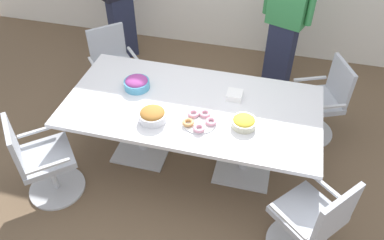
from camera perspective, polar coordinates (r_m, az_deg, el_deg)
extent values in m
cube|color=brown|center=(4.12, 0.00, -5.75)|extent=(10.00, 10.00, 0.01)
cube|color=silver|center=(3.61, 0.00, 2.13)|extent=(2.40, 1.20, 0.04)
cube|color=silver|center=(4.23, -7.24, -4.17)|extent=(0.56, 0.56, 0.02)
cylinder|color=silver|center=(3.99, -7.67, -0.61)|extent=(0.09, 0.09, 0.69)
cube|color=silver|center=(4.05, 7.61, -6.99)|extent=(0.56, 0.56, 0.02)
cylinder|color=silver|center=(3.79, 8.09, -3.43)|extent=(0.09, 0.09, 0.69)
cylinder|color=silver|center=(4.94, -10.70, 3.27)|extent=(0.76, 0.76, 0.02)
cylinder|color=silver|center=(4.81, -11.02, 5.27)|extent=(0.05, 0.05, 0.41)
cube|color=#ADB2BC|center=(4.68, -11.39, 7.55)|extent=(0.65, 0.65, 0.06)
cube|color=#ADB2BC|center=(4.73, -12.62, 11.20)|extent=(0.35, 0.32, 0.42)
cube|color=silver|center=(4.67, -8.73, 9.62)|extent=(0.27, 0.29, 0.02)
cube|color=silver|center=(4.57, -14.49, 7.90)|extent=(0.27, 0.29, 0.02)
cylinder|color=silver|center=(4.07, -19.43, -9.49)|extent=(0.76, 0.76, 0.02)
cylinder|color=silver|center=(3.91, -20.13, -7.50)|extent=(0.05, 0.05, 0.41)
cube|color=#ADB2BC|center=(3.75, -20.95, -5.17)|extent=(0.65, 0.65, 0.06)
cube|color=#ADB2BC|center=(3.60, -25.07, -3.53)|extent=(0.32, 0.36, 0.42)
cube|color=silver|center=(3.85, -22.04, -1.51)|extent=(0.30, 0.26, 0.02)
cube|color=silver|center=(3.49, -20.70, -6.49)|extent=(0.30, 0.26, 0.02)
cylinder|color=silver|center=(3.44, 16.04, -15.55)|extent=(0.05, 0.05, 0.41)
cube|color=#ADB2BC|center=(3.25, 16.82, -13.32)|extent=(0.65, 0.65, 0.06)
cube|color=#ADB2BC|center=(3.01, 20.73, -13.16)|extent=(0.31, 0.36, 0.42)
cube|color=silver|center=(3.03, 14.13, -14.43)|extent=(0.30, 0.26, 0.02)
cube|color=silver|center=(3.30, 20.07, -9.86)|extent=(0.30, 0.26, 0.02)
cylinder|color=silver|center=(4.59, 16.92, -1.62)|extent=(0.71, 0.71, 0.02)
cylinder|color=silver|center=(4.45, 17.46, 0.39)|extent=(0.05, 0.05, 0.41)
cube|color=#ADB2BC|center=(4.31, 18.08, 2.71)|extent=(0.60, 0.60, 0.06)
cube|color=#ADB2BC|center=(4.26, 21.32, 5.43)|extent=(0.21, 0.42, 0.42)
cube|color=silver|center=(4.07, 19.72, 1.84)|extent=(0.35, 0.17, 0.02)
cube|color=silver|center=(4.41, 17.22, 5.92)|extent=(0.35, 0.17, 0.02)
cube|color=#232842|center=(5.55, -10.33, 13.42)|extent=(0.35, 0.38, 0.90)
cube|color=#232842|center=(5.01, 12.95, 9.45)|extent=(0.37, 0.30, 0.86)
cylinder|color=#4C9EC6|center=(3.81, -8.23, 5.29)|extent=(0.25, 0.25, 0.08)
ellipsoid|color=#9E3D8E|center=(3.79, -8.29, 5.79)|extent=(0.22, 0.22, 0.07)
cylinder|color=beige|center=(3.38, 7.73, -0.45)|extent=(0.22, 0.22, 0.07)
ellipsoid|color=yellow|center=(3.36, 7.78, -0.02)|extent=(0.19, 0.19, 0.06)
cylinder|color=white|center=(3.42, -5.89, 0.56)|extent=(0.25, 0.25, 0.08)
ellipsoid|color=#AD702D|center=(3.40, -5.94, 1.07)|extent=(0.22, 0.22, 0.07)
cylinder|color=white|center=(3.40, 1.11, -0.33)|extent=(0.30, 0.30, 0.01)
torus|color=pink|center=(3.37, 2.87, -0.24)|extent=(0.11, 0.11, 0.03)
torus|color=pink|center=(3.45, 1.95, 0.95)|extent=(0.11, 0.11, 0.03)
torus|color=pink|center=(3.45, 0.21, 0.94)|extent=(0.11, 0.11, 0.03)
torus|color=tan|center=(3.36, -0.58, -0.40)|extent=(0.11, 0.11, 0.03)
torus|color=pink|center=(3.31, 1.06, -1.26)|extent=(0.11, 0.11, 0.03)
cube|color=white|center=(3.67, 6.38, 3.70)|extent=(0.15, 0.15, 0.07)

